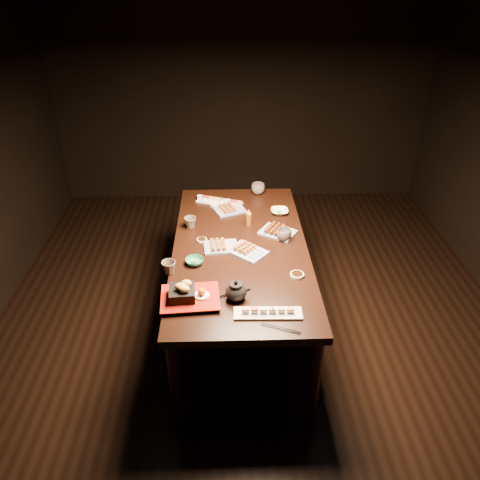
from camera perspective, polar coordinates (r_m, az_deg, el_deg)
name	(u,v)px	position (r m, az deg, el deg)	size (l,w,h in m)	color
ground	(255,345)	(3.49, 1.78, -12.67)	(5.00, 5.00, 0.00)	black
dining_table	(240,291)	(3.37, 0.03, -6.19)	(0.90, 1.80, 0.75)	black
sushi_platter_near	(268,311)	(2.58, 3.43, -8.64)	(0.37, 0.10, 0.05)	white
sushi_platter_far	(219,201)	(3.71, -2.52, 4.82)	(0.36, 0.10, 0.04)	white
yakitori_plate_center	(221,244)	(3.12, -2.35, -0.53)	(0.22, 0.16, 0.06)	#828EB6
yakitori_plate_right	(248,249)	(3.07, 0.92, -1.08)	(0.24, 0.17, 0.06)	#828EB6
yakitori_plate_left	(230,208)	(3.58, -1.27, 3.97)	(0.22, 0.16, 0.06)	#828EB6
tsukune_plate	(278,230)	(3.29, 4.63, 1.26)	(0.24, 0.17, 0.06)	#828EB6
edamame_bowl_green	(195,261)	(2.98, -5.56, -2.62)	(0.12, 0.12, 0.04)	#287A56
edamame_bowl_cream	(279,211)	(3.57, 4.84, 3.49)	(0.13, 0.13, 0.03)	beige
tempura_tray	(190,292)	(2.66, -6.13, -6.31)	(0.33, 0.26, 0.12)	black
teacup_near_left	(169,267)	(2.90, -8.67, -3.33)	(0.09, 0.09, 0.08)	brown
teacup_mid_right	(284,235)	(3.22, 5.36, 0.66)	(0.10, 0.10, 0.08)	brown
teacup_far_left	(190,223)	(3.37, -6.09, 2.12)	(0.09, 0.09, 0.08)	brown
teacup_far_right	(258,189)	(3.85, 2.21, 6.26)	(0.11, 0.11, 0.09)	brown
teapot	(236,290)	(2.66, -0.49, -6.11)	(0.14, 0.14, 0.12)	black
condiment_bottle	(249,217)	(3.37, 1.05, 2.80)	(0.04, 0.04, 0.13)	brown
sauce_dish_west	(202,240)	(3.22, -4.67, 0.01)	(0.07, 0.07, 0.01)	white
sauce_dish_east	(285,234)	(3.30, 5.47, 0.78)	(0.07, 0.07, 0.01)	white
sauce_dish_se	(297,275)	(2.89, 6.97, -4.23)	(0.09, 0.09, 0.02)	white
sauce_dish_nw	(216,205)	(3.67, -2.98, 4.28)	(0.09, 0.09, 0.02)	white
chopsticks_near	(209,300)	(2.68, -3.79, -7.37)	(0.22, 0.02, 0.01)	black
chopsticks_se	(281,328)	(2.51, 4.99, -10.67)	(0.22, 0.02, 0.01)	black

